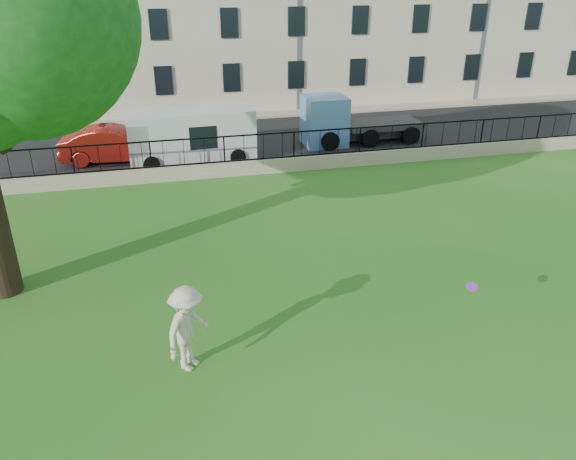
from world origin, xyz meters
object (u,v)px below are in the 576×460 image
object	(u,v)px
man	(188,329)
blue_truck	(360,119)
red_sedan	(116,144)
frisbee	(472,287)
white_van	(191,136)

from	to	relation	value
man	blue_truck	xyz separation A→B (m)	(9.76, 15.71, 0.18)
red_sedan	man	bearing A→B (deg)	-167.33
man	blue_truck	world-z (taller)	blue_truck
frisbee	red_sedan	xyz separation A→B (m)	(-8.50, 15.85, -0.58)
frisbee	white_van	size ratio (longest dim) A/B	0.05
man	white_van	distance (m)	14.77
blue_truck	man	bearing A→B (deg)	-122.08
blue_truck	frisbee	bearing A→B (deg)	-101.64
frisbee	white_van	bearing A→B (deg)	108.80
frisbee	white_van	world-z (taller)	white_van
white_van	blue_truck	distance (m)	8.48
frisbee	white_van	xyz separation A→B (m)	(-5.15, 15.14, -0.21)
red_sedan	blue_truck	distance (m)	11.77
red_sedan	white_van	size ratio (longest dim) A/B	0.87
white_van	frisbee	bearing A→B (deg)	-73.28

